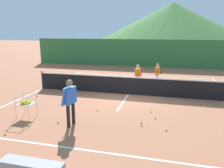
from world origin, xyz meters
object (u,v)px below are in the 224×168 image
Objects in this scene: tennis_net at (129,85)px; tennis_ball_11 at (141,122)px; student_0 at (138,74)px; tennis_ball_0 at (28,125)px; tennis_ball_5 at (151,112)px; tennis_ball_10 at (166,130)px; ball_cart at (25,103)px; tennis_ball_6 at (5,134)px; instructor at (70,98)px; tennis_ball_4 at (205,107)px; tennis_ball_3 at (98,110)px; tennis_ball_2 at (58,122)px; tennis_ball_9 at (155,118)px; tennis_ball_1 at (142,125)px; student_1 at (157,72)px; tennis_ball_7 at (37,96)px.

tennis_net is 153.17× the size of tennis_ball_11.
student_0 is 20.11× the size of tennis_ball_0.
tennis_ball_0 and tennis_ball_5 have the same top height.
tennis_ball_5 and tennis_ball_10 have the same top height.
tennis_ball_11 is (4.49, 0.51, -0.56)m from ball_cart.
tennis_net reaches higher than tennis_ball_6.
tennis_net is at bearing 107.37° from tennis_ball_11.
tennis_ball_0 is at bearing -163.44° from instructor.
tennis_ball_0 is 4.10m from tennis_ball_11.
instructor is at bearing -142.68° from tennis_ball_5.
tennis_ball_11 is at bearing -136.13° from tennis_ball_4.
tennis_ball_6 is at bearing -127.18° from tennis_ball_3.
student_0 is at bearing 58.86° from ball_cart.
student_0 is at bearing 71.41° from tennis_ball_2.
tennis_ball_9 is 1.00× the size of tennis_ball_11.
tennis_ball_1 is at bearing 9.67° from tennis_ball_2.
student_1 is at bearing 90.78° from tennis_ball_5.
tennis_ball_5 is at bearing -8.28° from tennis_ball_7.
tennis_net is 153.17× the size of tennis_ball_6.
tennis_ball_4 is 3.54m from tennis_ball_11.
tennis_ball_9 and tennis_ball_10 have the same top height.
tennis_ball_10 is (2.88, -1.28, 0.00)m from tennis_ball_3.
tennis_ball_6 is 5.37m from tennis_ball_9.
tennis_ball_11 is (1.16, -3.70, -0.47)m from tennis_net.
tennis_net is 6.16× the size of instructor.
tennis_ball_9 is (1.63, -3.14, -0.47)m from tennis_net.
tennis_ball_11 is (-0.26, -1.24, 0.00)m from tennis_ball_5.
tennis_ball_6 is at bearing -109.50° from tennis_ball_0.
instructor reaches higher than tennis_ball_5.
student_0 is 6.56m from tennis_ball_2.
tennis_ball_9 is at bearing 20.88° from tennis_ball_2.
tennis_ball_7 is at bearing 158.97° from tennis_ball_10.
tennis_ball_0 is 1.00× the size of tennis_ball_11.
tennis_ball_1 is 3.08m from tennis_ball_2.
tennis_ball_4 is at bearing 33.27° from instructor.
student_0 reaches higher than tennis_ball_3.
tennis_ball_9 is at bearing -72.54° from tennis_ball_5.
tennis_net reaches higher than tennis_ball_5.
tennis_ball_6 is at bearing -144.27° from instructor.
instructor is 3.53m from tennis_ball_5.
instructor is 24.86× the size of tennis_ball_5.
tennis_ball_3 is (0.46, 1.67, -0.98)m from instructor.
tennis_ball_5 is 0.71m from tennis_ball_9.
ball_cart is at bearing 100.53° from tennis_ball_6.
tennis_ball_1 is at bearing -80.37° from student_0.
instructor reaches higher than ball_cart.
ball_cart reaches higher than tennis_ball_7.
tennis_ball_3 is at bearing 173.40° from tennis_ball_9.
tennis_ball_0 is (-1.47, -0.44, -0.98)m from instructor.
tennis_ball_7 is (-8.24, -0.35, 0.00)m from tennis_ball_4.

